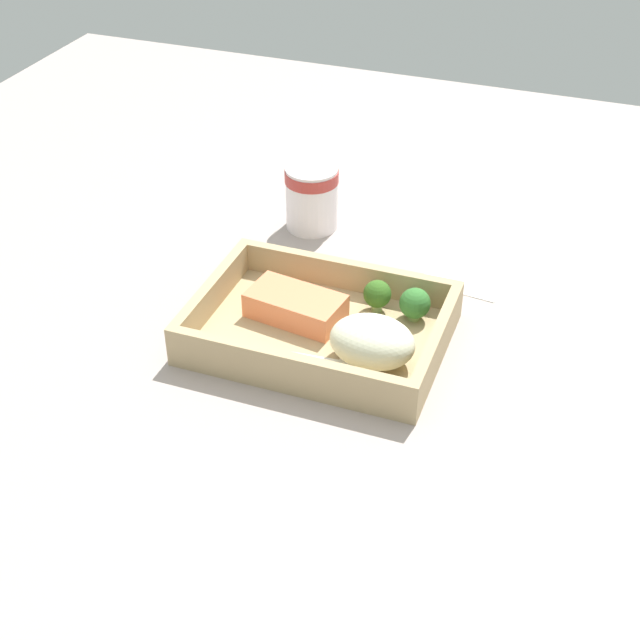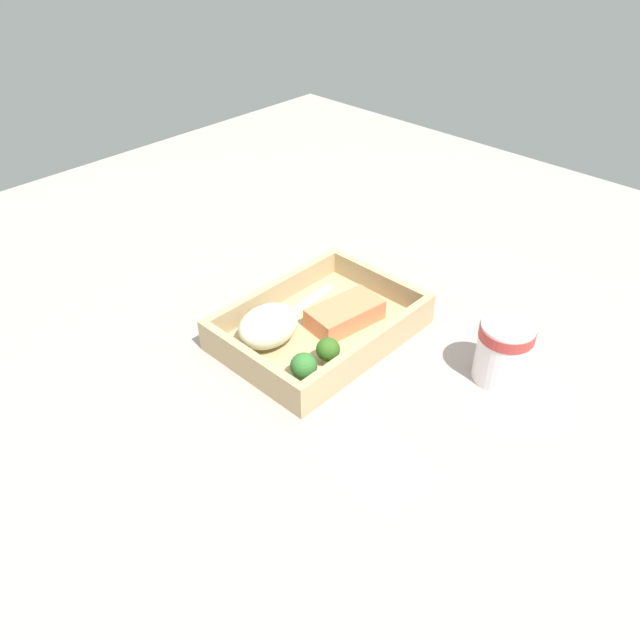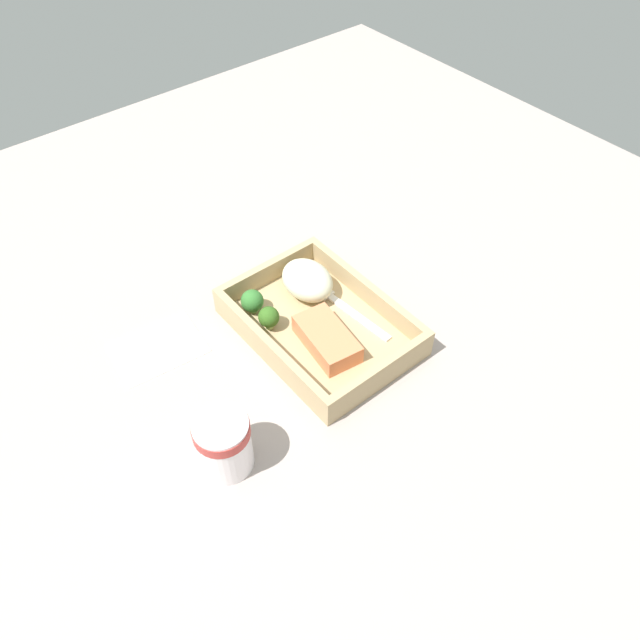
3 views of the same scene
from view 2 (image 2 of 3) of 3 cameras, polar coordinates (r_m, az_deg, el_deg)
name	(u,v)px [view 2 (image 2 of 3)]	position (r cm, az deg, el deg)	size (l,w,h in cm)	color
ground_plane	(320,341)	(89.43, 0.00, -1.90)	(160.00, 160.00, 2.00)	#A1938D
takeout_tray	(320,332)	(88.45, 0.00, -1.09)	(27.24, 19.63, 1.20)	tan
tray_rim	(320,318)	(87.02, 0.00, 0.14)	(27.24, 19.63, 3.53)	tan
salmon_fillet	(345,314)	(88.42, 2.29, 0.55)	(10.60, 5.66, 2.97)	#EA7E52
mashed_potatoes	(268,326)	(84.52, -4.76, -0.55)	(9.05, 7.01, 5.22)	beige
broccoli_floret_1	(304,366)	(78.63, -1.50, -4.27)	(3.48, 3.48, 3.86)	#79A05B
broccoli_floret_2	(328,350)	(80.91, 0.74, -2.76)	(3.16, 3.16, 3.85)	#82A05E
fork	(291,313)	(90.74, -2.67, 0.62)	(15.88, 2.93, 0.44)	white
paper_cup	(504,349)	(82.28, 16.44, -2.52)	(6.97, 6.97, 8.54)	white
receipt_slip	(374,462)	(72.10, 5.00, -12.79)	(9.53, 12.66, 0.24)	white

